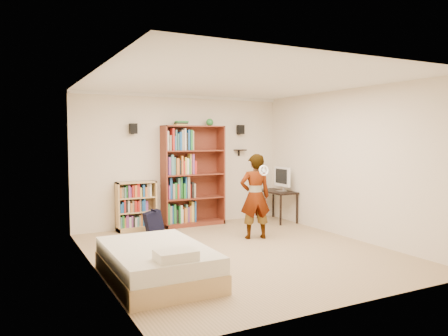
# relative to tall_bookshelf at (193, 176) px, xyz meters

# --- Properties ---
(ground) EXTENTS (4.50, 5.00, 0.01)m
(ground) POSITION_rel_tall_bookshelf_xyz_m (-0.18, -2.31, -1.03)
(ground) COLOR tan
(ground) RESTS_ON ground
(room_shell) EXTENTS (4.52, 5.02, 2.71)m
(room_shell) POSITION_rel_tall_bookshelf_xyz_m (-0.18, -2.31, 0.73)
(room_shell) COLOR silver
(room_shell) RESTS_ON ground
(crown_molding) EXTENTS (4.50, 5.00, 0.06)m
(crown_molding) POSITION_rel_tall_bookshelf_xyz_m (-0.18, -2.31, 1.64)
(crown_molding) COLOR white
(crown_molding) RESTS_ON room_shell
(speaker_left) EXTENTS (0.14, 0.12, 0.20)m
(speaker_left) POSITION_rel_tall_bookshelf_xyz_m (-1.23, 0.09, 0.97)
(speaker_left) COLOR black
(speaker_left) RESTS_ON room_shell
(speaker_right) EXTENTS (0.14, 0.12, 0.20)m
(speaker_right) POSITION_rel_tall_bookshelf_xyz_m (1.17, 0.09, 0.97)
(speaker_right) COLOR black
(speaker_right) RESTS_ON room_shell
(wall_shelf) EXTENTS (0.25, 0.16, 0.02)m
(wall_shelf) POSITION_rel_tall_bookshelf_xyz_m (1.17, 0.10, 0.52)
(wall_shelf) COLOR black
(wall_shelf) RESTS_ON room_shell
(tall_bookshelf) EXTENTS (1.31, 0.38, 2.07)m
(tall_bookshelf) POSITION_rel_tall_bookshelf_xyz_m (0.00, 0.00, 0.00)
(tall_bookshelf) COLOR brown
(tall_bookshelf) RESTS_ON ground
(low_bookshelf) EXTENTS (0.77, 0.29, 0.96)m
(low_bookshelf) POSITION_rel_tall_bookshelf_xyz_m (-1.20, 0.05, -0.55)
(low_bookshelf) COLOR tan
(low_bookshelf) RESTS_ON ground
(computer_desk) EXTENTS (0.49, 0.97, 0.66)m
(computer_desk) POSITION_rel_tall_bookshelf_xyz_m (1.81, -0.41, -0.70)
(computer_desk) COLOR black
(computer_desk) RESTS_ON ground
(imac) EXTENTS (0.17, 0.53, 0.52)m
(imac) POSITION_rel_tall_bookshelf_xyz_m (1.85, -0.51, -0.11)
(imac) COLOR white
(imac) RESTS_ON computer_desk
(daybed) EXTENTS (1.20, 1.84, 0.54)m
(daybed) POSITION_rel_tall_bookshelf_xyz_m (-1.81, -3.02, -0.76)
(daybed) COLOR white
(daybed) RESTS_ON ground
(person) EXTENTS (0.63, 0.50, 1.53)m
(person) POSITION_rel_tall_bookshelf_xyz_m (0.52, -1.62, -0.27)
(person) COLOR black
(person) RESTS_ON ground
(wii_wheel) EXTENTS (0.19, 0.07, 0.19)m
(wii_wheel) POSITION_rel_tall_bookshelf_xyz_m (0.52, -1.90, 0.22)
(wii_wheel) COLOR white
(wii_wheel) RESTS_ON person
(navy_bag) EXTENTS (0.37, 0.26, 0.46)m
(navy_bag) POSITION_rel_tall_bookshelf_xyz_m (-1.02, -0.47, -0.80)
(navy_bag) COLOR black
(navy_bag) RESTS_ON ground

